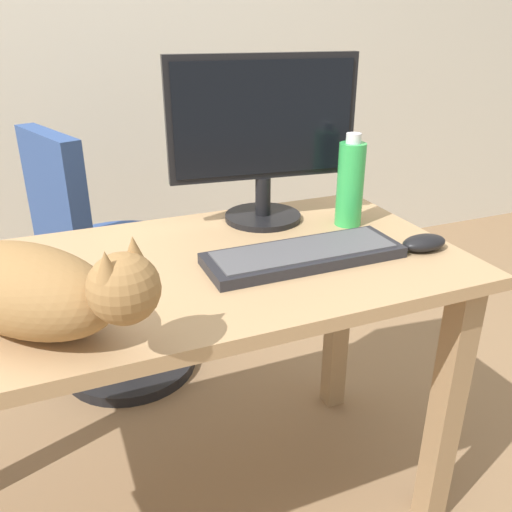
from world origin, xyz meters
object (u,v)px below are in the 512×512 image
cat (35,288)px  computer_mouse (424,243)px  water_bottle (350,183)px  keyboard (304,255)px  office_chair (109,278)px  monitor (263,134)px

cat → computer_mouse: 0.83m
water_bottle → keyboard: bearing=-142.8°
office_chair → water_bottle: 0.94m
computer_mouse → water_bottle: 0.24m
computer_mouse → water_bottle: size_ratio=0.47×
monitor → keyboard: bearing=-94.2°
keyboard → computer_mouse: size_ratio=4.00×
monitor → water_bottle: (0.19, -0.12, -0.12)m
office_chair → cat: cat is taller
cat → water_bottle: (0.75, 0.25, 0.03)m
monitor → computer_mouse: 0.47m
monitor → office_chair: bearing=126.1°
monitor → water_bottle: monitor is taller
office_chair → monitor: bearing=-53.9°
keyboard → cat: size_ratio=0.91×
office_chair → computer_mouse: office_chair is taller
computer_mouse → water_bottle: bearing=108.7°
office_chair → monitor: (0.37, -0.50, 0.56)m
office_chair → cat: 0.98m
water_bottle → monitor: bearing=148.6°
office_chair → keyboard: (0.35, -0.78, 0.35)m
cat → water_bottle: size_ratio=2.06×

